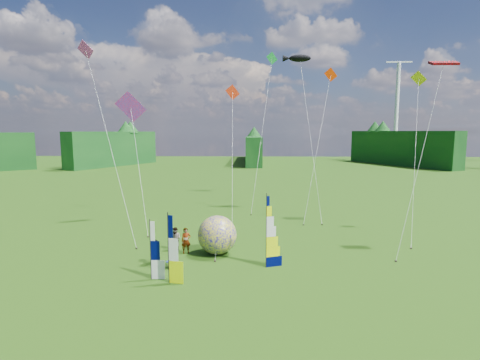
{
  "coord_description": "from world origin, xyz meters",
  "views": [
    {
      "loc": [
        -0.15,
        -19.55,
        8.56
      ],
      "look_at": [
        -1.0,
        4.0,
        5.5
      ],
      "focal_mm": 28.0,
      "sensor_mm": 36.0,
      "label": 1
    }
  ],
  "objects_px": {
    "feather_banner_main": "(266,232)",
    "spectator_c": "(155,252)",
    "side_banner_left": "(168,249)",
    "kite_whale": "(310,125)",
    "spectator_b": "(176,239)",
    "camp_chair": "(172,260)",
    "spectator_a": "(186,241)",
    "spectator_d": "(216,239)",
    "bol_inflatable": "(217,235)",
    "side_banner_far": "(151,250)"
  },
  "relations": [
    {
      "from": "spectator_c",
      "to": "spectator_d",
      "type": "bearing_deg",
      "value": -57.74
    },
    {
      "from": "bol_inflatable",
      "to": "kite_whale",
      "type": "height_order",
      "value": "kite_whale"
    },
    {
      "from": "feather_banner_main",
      "to": "kite_whale",
      "type": "bearing_deg",
      "value": 53.05
    },
    {
      "from": "side_banner_left",
      "to": "kite_whale",
      "type": "height_order",
      "value": "kite_whale"
    },
    {
      "from": "feather_banner_main",
      "to": "kite_whale",
      "type": "xyz_separation_m",
      "value": [
        5.03,
        16.67,
        6.96
      ]
    },
    {
      "from": "bol_inflatable",
      "to": "spectator_b",
      "type": "xyz_separation_m",
      "value": [
        -3.08,
        0.67,
        -0.52
      ]
    },
    {
      "from": "bol_inflatable",
      "to": "side_banner_far",
      "type": "bearing_deg",
      "value": -126.11
    },
    {
      "from": "side_banner_left",
      "to": "spectator_b",
      "type": "relative_size",
      "value": 2.33
    },
    {
      "from": "bol_inflatable",
      "to": "spectator_b",
      "type": "relative_size",
      "value": 1.61
    },
    {
      "from": "side_banner_far",
      "to": "bol_inflatable",
      "type": "distance_m",
      "value": 5.81
    },
    {
      "from": "feather_banner_main",
      "to": "spectator_c",
      "type": "bearing_deg",
      "value": 157.27
    },
    {
      "from": "spectator_c",
      "to": "kite_whale",
      "type": "relative_size",
      "value": 0.09
    },
    {
      "from": "side_banner_far",
      "to": "spectator_d",
      "type": "relative_size",
      "value": 2.0
    },
    {
      "from": "bol_inflatable",
      "to": "spectator_a",
      "type": "relative_size",
      "value": 1.48
    },
    {
      "from": "spectator_d",
      "to": "camp_chair",
      "type": "xyz_separation_m",
      "value": [
        -2.47,
        -3.67,
        -0.36
      ]
    },
    {
      "from": "camp_chair",
      "to": "kite_whale",
      "type": "xyz_separation_m",
      "value": [
        10.99,
        16.95,
        8.75
      ]
    },
    {
      "from": "side_banner_left",
      "to": "side_banner_far",
      "type": "distance_m",
      "value": 1.3
    },
    {
      "from": "side_banner_far",
      "to": "camp_chair",
      "type": "relative_size",
      "value": 3.39
    },
    {
      "from": "kite_whale",
      "to": "side_banner_left",
      "type": "bearing_deg",
      "value": -143.15
    },
    {
      "from": "bol_inflatable",
      "to": "spectator_b",
      "type": "bearing_deg",
      "value": 167.71
    },
    {
      "from": "side_banner_left",
      "to": "bol_inflatable",
      "type": "relative_size",
      "value": 1.45
    },
    {
      "from": "spectator_a",
      "to": "camp_chair",
      "type": "height_order",
      "value": "spectator_a"
    },
    {
      "from": "feather_banner_main",
      "to": "spectator_c",
      "type": "xyz_separation_m",
      "value": [
        -7.17,
        0.32,
        -1.49
      ]
    },
    {
      "from": "spectator_c",
      "to": "kite_whale",
      "type": "xyz_separation_m",
      "value": [
        12.19,
        16.34,
        8.45
      ]
    },
    {
      "from": "side_banner_left",
      "to": "spectator_b",
      "type": "bearing_deg",
      "value": 109.09
    },
    {
      "from": "bol_inflatable",
      "to": "spectator_a",
      "type": "height_order",
      "value": "bol_inflatable"
    },
    {
      "from": "feather_banner_main",
      "to": "bol_inflatable",
      "type": "relative_size",
      "value": 1.69
    },
    {
      "from": "spectator_d",
      "to": "feather_banner_main",
      "type": "bearing_deg",
      "value": 148.38
    },
    {
      "from": "side_banner_left",
      "to": "spectator_d",
      "type": "height_order",
      "value": "side_banner_left"
    },
    {
      "from": "feather_banner_main",
      "to": "spectator_a",
      "type": "distance_m",
      "value": 6.3
    },
    {
      "from": "bol_inflatable",
      "to": "spectator_a",
      "type": "xyz_separation_m",
      "value": [
        -2.22,
        0.04,
        -0.45
      ]
    },
    {
      "from": "side_banner_far",
      "to": "spectator_c",
      "type": "bearing_deg",
      "value": 101.08
    },
    {
      "from": "spectator_c",
      "to": "camp_chair",
      "type": "height_order",
      "value": "spectator_c"
    },
    {
      "from": "spectator_a",
      "to": "spectator_d",
      "type": "height_order",
      "value": "spectator_a"
    },
    {
      "from": "side_banner_far",
      "to": "spectator_a",
      "type": "height_order",
      "value": "side_banner_far"
    },
    {
      "from": "side_banner_left",
      "to": "bol_inflatable",
      "type": "height_order",
      "value": "side_banner_left"
    },
    {
      "from": "side_banner_left",
      "to": "spectator_c",
      "type": "xyz_separation_m",
      "value": [
        -1.57,
        2.94,
        -1.16
      ]
    },
    {
      "from": "spectator_d",
      "to": "camp_chair",
      "type": "relative_size",
      "value": 1.7
    },
    {
      "from": "side_banner_left",
      "to": "spectator_d",
      "type": "bearing_deg",
      "value": 81.74
    },
    {
      "from": "spectator_d",
      "to": "side_banner_left",
      "type": "bearing_deg",
      "value": 83.12
    },
    {
      "from": "spectator_b",
      "to": "spectator_c",
      "type": "bearing_deg",
      "value": -86.35
    },
    {
      "from": "spectator_a",
      "to": "spectator_b",
      "type": "relative_size",
      "value": 1.08
    },
    {
      "from": "spectator_c",
      "to": "camp_chair",
      "type": "relative_size",
      "value": 1.6
    },
    {
      "from": "side_banner_far",
      "to": "spectator_b",
      "type": "xyz_separation_m",
      "value": [
        0.34,
        5.36,
        -0.88
      ]
    },
    {
      "from": "side_banner_far",
      "to": "spectator_a",
      "type": "xyz_separation_m",
      "value": [
        1.2,
        4.73,
        -0.81
      ]
    },
    {
      "from": "side_banner_left",
      "to": "kite_whale",
      "type": "bearing_deg",
      "value": 72.26
    },
    {
      "from": "camp_chair",
      "to": "spectator_a",
      "type": "bearing_deg",
      "value": 98.46
    },
    {
      "from": "side_banner_far",
      "to": "spectator_c",
      "type": "distance_m",
      "value": 2.62
    },
    {
      "from": "side_banner_far",
      "to": "kite_whale",
      "type": "distance_m",
      "value": 23.41
    },
    {
      "from": "spectator_d",
      "to": "camp_chair",
      "type": "distance_m",
      "value": 4.44
    }
  ]
}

